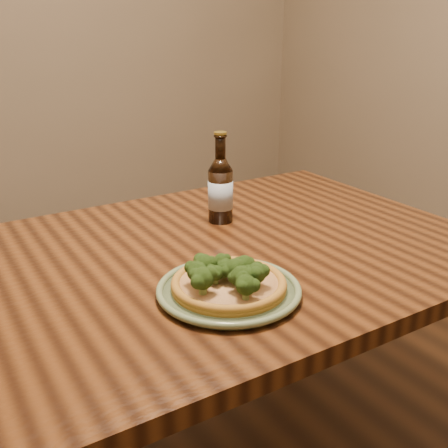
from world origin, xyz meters
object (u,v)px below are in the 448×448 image
plate (229,290)px  pizza (228,281)px  table (158,300)px  beer_bottle (220,189)px

plate → pizza: 0.02m
table → pizza: pizza is taller
table → beer_bottle: beer_bottle is taller
plate → pizza: bearing=-142.0°
plate → pizza: (-0.00, -0.00, 0.02)m
table → pizza: 0.25m
table → pizza: (0.06, -0.21, 0.12)m
table → plate: 0.24m
beer_bottle → plate: bearing=-107.1°
pizza → beer_bottle: size_ratio=0.94×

